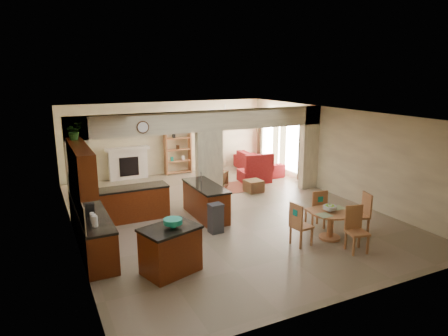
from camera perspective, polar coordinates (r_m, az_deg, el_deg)
name	(u,v)px	position (r m, az deg, el deg)	size (l,w,h in m)	color
floor	(224,212)	(11.44, -0.05, -6.33)	(10.00, 10.00, 0.00)	#7C6B56
ceiling	(224,114)	(10.82, -0.05, 7.76)	(10.00, 10.00, 0.00)	white
wall_back	(167,138)	(15.62, -8.09, 4.24)	(8.00, 8.00, 0.00)	beige
wall_front	(354,225)	(7.08, 18.02, -7.76)	(8.00, 8.00, 0.00)	beige
wall_left	(70,181)	(10.03, -21.11, -1.77)	(10.00, 10.00, 0.00)	beige
wall_right	(336,152)	(13.25, 15.73, 2.20)	(10.00, 10.00, 0.00)	beige
partition_left_pier	(79,171)	(11.02, -20.04, -0.35)	(0.60, 0.25, 2.80)	beige
partition_center_pier	(209,167)	(12.00, -2.13, 0.09)	(0.80, 0.25, 2.20)	beige
partition_right_pier	(309,148)	(13.81, 12.07, 2.86)	(0.60, 0.25, 2.80)	beige
partition_header	(209,121)	(11.75, -2.19, 6.74)	(8.00, 0.25, 0.60)	beige
kitchen_counter	(107,217)	(10.14, -16.35, -6.77)	(2.52, 3.29, 1.48)	#481708
upper_cabinets	(81,166)	(9.15, -19.81, 0.28)	(0.35, 2.40, 0.90)	#481708
peninsula	(206,201)	(10.96, -2.63, -4.72)	(0.70, 1.85, 0.91)	#481708
wall_clock	(143,127)	(10.97, -11.52, 5.73)	(0.34, 0.34, 0.03)	#4A2D18
rug	(228,188)	(13.74, 0.64, -2.88)	(1.60, 1.30, 0.01)	#994537
fireplace	(128,163)	(15.20, -13.53, 0.73)	(1.60, 0.35, 1.20)	beige
shelving_unit	(178,151)	(15.65, -6.60, 2.44)	(1.00, 0.32, 1.80)	#9B5A35
window_a	(293,147)	(15.03, 9.82, 3.04)	(0.02, 0.90, 1.90)	white
window_b	(268,140)	(16.42, 6.38, 4.04)	(0.02, 0.90, 1.90)	white
glazed_door	(280,147)	(15.74, 8.00, 3.03)	(0.02, 0.70, 2.10)	white
drape_a_left	(302,149)	(14.53, 11.06, 2.63)	(0.10, 0.28, 2.30)	#3A1C17
drape_a_right	(283,144)	(15.49, 8.41, 3.40)	(0.10, 0.28, 2.30)	#3A1C17
drape_b_left	(276,142)	(15.90, 7.40, 3.70)	(0.10, 0.28, 2.30)	#3A1C17
drape_b_right	(260,138)	(16.90, 5.18, 4.34)	(0.10, 0.28, 2.30)	#3A1C17
ceiling_fan	(225,111)	(14.18, 0.13, 8.17)	(1.00, 1.00, 0.10)	white
kitchen_island	(170,250)	(8.11, -7.66, -11.50)	(1.28, 1.08, 0.95)	#481708
teal_bowl	(173,223)	(7.89, -7.31, -7.81)	(0.37, 0.37, 0.17)	#148B75
trash_can	(216,219)	(9.95, -1.20, -7.34)	(0.32, 0.27, 0.69)	#323234
dining_table	(331,220)	(9.89, 14.98, -7.20)	(1.00, 1.00, 0.69)	#9B5A35
fruit_bowl	(330,208)	(9.77, 14.87, -5.57)	(0.31, 0.31, 0.17)	#77BF29
sofa	(258,163)	(15.97, 4.86, 0.78)	(1.00, 2.56, 0.75)	maroon
chaise	(254,176)	(14.57, 4.35, -1.11)	(1.06, 0.87, 0.42)	maroon
armchair	(215,180)	(13.51, -1.31, -1.76)	(0.69, 0.71, 0.65)	maroon
ottoman	(254,186)	(13.34, 4.26, -2.57)	(0.54, 0.54, 0.39)	maroon
plant	(74,131)	(9.82, -20.65, 4.98)	(0.37, 0.32, 0.41)	#1B5015
chair_north	(317,208)	(10.39, 13.18, -5.56)	(0.48, 0.48, 1.02)	#9B5A35
chair_east	(362,212)	(10.41, 19.15, -5.92)	(0.51, 0.51, 1.02)	#9B5A35
chair_south	(356,227)	(9.39, 18.28, -7.99)	(0.50, 0.50, 1.02)	#9B5A35
chair_west	(299,223)	(9.31, 10.65, -7.70)	(0.47, 0.47, 1.02)	#9B5A35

